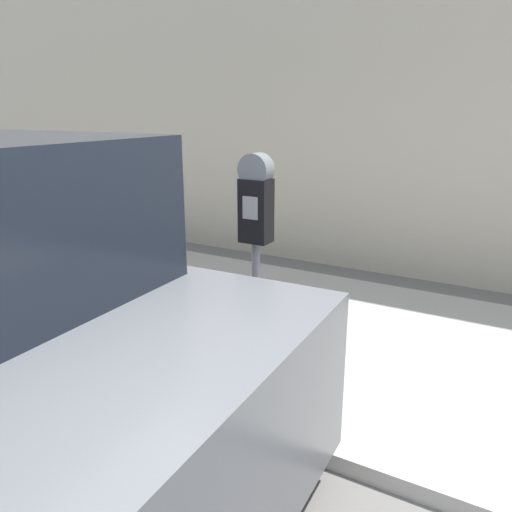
% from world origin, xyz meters
% --- Properties ---
extents(sidewalk, '(24.00, 2.80, 0.10)m').
position_xyz_m(sidewalk, '(0.00, 2.20, 0.05)').
color(sidewalk, '#ADAAA3').
rests_on(sidewalk, ground_plane).
extents(building_facade, '(24.00, 0.30, 5.75)m').
position_xyz_m(building_facade, '(0.00, 4.40, 2.88)').
color(building_facade, beige).
rests_on(building_facade, ground_plane).
extents(parking_meter, '(0.19, 0.14, 1.53)m').
position_xyz_m(parking_meter, '(-0.43, 1.18, 1.23)').
color(parking_meter, slate).
rests_on(parking_meter, sidewalk).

